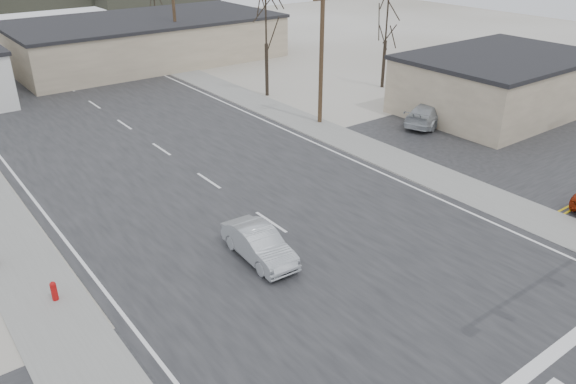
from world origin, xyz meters
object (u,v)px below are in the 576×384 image
fire_hydrant (54,291)px  car_parked_silver (428,114)px  sedan_crossing (259,244)px  car_far_a (50,62)px

fire_hydrant → car_parked_silver: 28.01m
sedan_crossing → fire_hydrant: bearing=166.7°
sedan_crossing → car_parked_silver: car_parked_silver is taller
car_far_a → car_parked_silver: (16.55, -33.20, 0.04)m
fire_hydrant → sedan_crossing: size_ratio=0.20×
sedan_crossing → car_parked_silver: 20.92m
car_far_a → sedan_crossing: bearing=101.1°
fire_hydrant → car_far_a: (11.00, 38.20, 0.29)m
car_parked_silver → sedan_crossing: bearing=90.7°
fire_hydrant → car_far_a: size_ratio=0.18×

